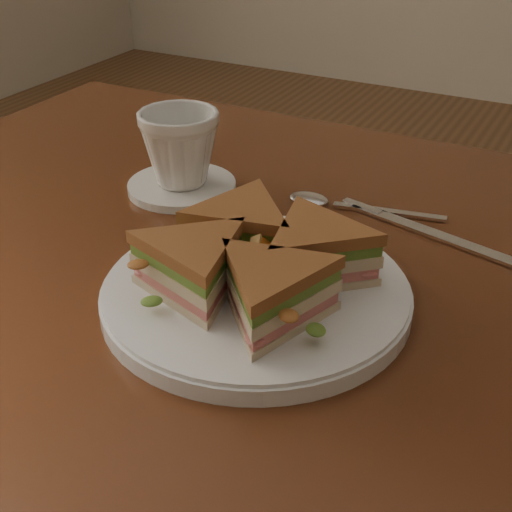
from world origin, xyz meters
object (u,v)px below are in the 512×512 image
(spoon, at_px, (328,203))
(coffee_cup, at_px, (180,148))
(sandwich_wedges, at_px, (256,261))
(saucer, at_px, (182,186))
(table, at_px, (303,342))
(plate, at_px, (256,295))
(knife, at_px, (418,229))

(spoon, relative_size, coffee_cup, 1.88)
(sandwich_wedges, height_order, saucer, sandwich_wedges)
(sandwich_wedges, relative_size, saucer, 1.96)
(sandwich_wedges, height_order, coffee_cup, coffee_cup)
(table, height_order, plate, plate)
(spoon, distance_m, coffee_cup, 0.19)
(table, xyz_separation_m, knife, (0.08, 0.12, 0.10))
(sandwich_wedges, bearing_deg, plate, 0.00)
(plate, distance_m, knife, 0.23)
(plate, relative_size, sandwich_wedges, 1.10)
(sandwich_wedges, bearing_deg, coffee_cup, 138.24)
(saucer, bearing_deg, spoon, 13.87)
(plate, xyz_separation_m, coffee_cup, (-0.20, 0.17, 0.05))
(plate, height_order, saucer, plate)
(plate, height_order, coffee_cup, coffee_cup)
(spoon, bearing_deg, table, -86.89)
(plate, relative_size, saucer, 2.16)
(table, xyz_separation_m, spoon, (-0.03, 0.13, 0.10))
(spoon, distance_m, knife, 0.11)
(sandwich_wedges, distance_m, knife, 0.23)
(plate, distance_m, saucer, 0.26)
(plate, relative_size, spoon, 1.58)
(sandwich_wedges, relative_size, knife, 1.23)
(table, bearing_deg, spoon, 103.80)
(plate, bearing_deg, sandwich_wedges, 0.00)
(sandwich_wedges, distance_m, spoon, 0.22)
(table, distance_m, sandwich_wedges, 0.17)
(plate, xyz_separation_m, sandwich_wedges, (0.00, 0.00, 0.04))
(knife, bearing_deg, spoon, -170.80)
(table, bearing_deg, coffee_cup, 156.70)
(spoon, xyz_separation_m, saucer, (-0.18, -0.04, 0.00))
(spoon, xyz_separation_m, knife, (0.11, -0.01, -0.00))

